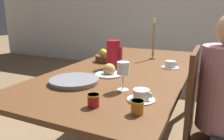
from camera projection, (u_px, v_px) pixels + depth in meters
name	position (u px, v px, depth m)	size (l,w,h in m)	color
wall_back	(183.00, 7.00, 4.35)	(10.00, 0.06, 2.60)	white
dining_table	(127.00, 77.00, 1.84)	(0.97, 2.05, 0.74)	brown
chair_person_side	(210.00, 132.00, 1.25)	(0.42, 0.42, 0.99)	#51331E
red_pitcher	(113.00, 54.00, 1.78)	(0.14, 0.11, 0.23)	#A31423
wine_glass_water	(123.00, 70.00, 1.25)	(0.07, 0.07, 0.17)	white
teacup_near_person	(141.00, 96.00, 1.13)	(0.15, 0.15, 0.06)	silver
teacup_across	(170.00, 65.00, 1.80)	(0.15, 0.15, 0.06)	silver
serving_tray	(74.00, 81.00, 1.41)	(0.32, 0.32, 0.03)	gray
bread_plate	(109.00, 72.00, 1.59)	(0.20, 0.20, 0.09)	silver
jam_jar_amber	(93.00, 100.00, 1.05)	(0.06, 0.06, 0.06)	#A81E1E
jam_jar_red	(137.00, 107.00, 0.97)	(0.06, 0.06, 0.06)	#C67A1E
fruit_bowl	(107.00, 57.00, 2.04)	(0.22, 0.22, 0.12)	brown
candlestick_tall	(153.00, 43.00, 2.12)	(0.06, 0.06, 0.40)	olive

